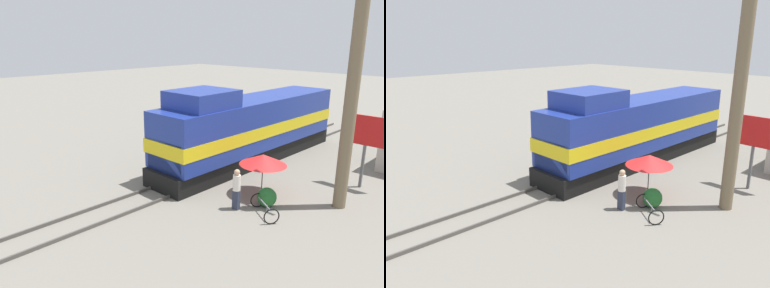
% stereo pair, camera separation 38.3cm
% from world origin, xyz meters
% --- Properties ---
extents(ground_plane, '(120.00, 120.00, 0.00)m').
position_xyz_m(ground_plane, '(0.00, 0.00, 0.00)').
color(ground_plane, slate).
extents(rail_near, '(0.08, 30.47, 0.15)m').
position_xyz_m(rail_near, '(-0.72, 0.00, 0.07)').
color(rail_near, '#4C4742').
rests_on(rail_near, ground_plane).
extents(rail_far, '(0.08, 30.47, 0.15)m').
position_xyz_m(rail_far, '(0.72, 0.00, 0.07)').
color(rail_far, '#4C4742').
rests_on(rail_far, ground_plane).
extents(locomotive, '(2.90, 14.50, 4.70)m').
position_xyz_m(locomotive, '(0.00, 2.05, 2.03)').
color(locomotive, black).
rests_on(locomotive, ground_plane).
extents(utility_pole, '(1.80, 0.54, 11.26)m').
position_xyz_m(utility_pole, '(6.72, -0.06, 5.66)').
color(utility_pole, '#726047').
rests_on(utility_pole, ground_plane).
extents(vendor_umbrella, '(2.22, 2.22, 2.01)m').
position_xyz_m(vendor_umbrella, '(3.51, -1.40, 1.76)').
color(vendor_umbrella, '#4C4C4C').
rests_on(vendor_umbrella, ground_plane).
extents(billboard_sign, '(2.28, 0.12, 3.65)m').
position_xyz_m(billboard_sign, '(6.47, 2.89, 2.72)').
color(billboard_sign, '#595959').
rests_on(billboard_sign, ground_plane).
extents(shrub_cluster, '(0.87, 0.87, 0.87)m').
position_xyz_m(shrub_cluster, '(4.43, -2.32, 0.43)').
color(shrub_cluster, '#236028').
rests_on(shrub_cluster, ground_plane).
extents(person_bystander, '(0.34, 0.34, 1.85)m').
position_xyz_m(person_bystander, '(3.65, -3.51, 1.01)').
color(person_bystander, '#2D3347').
rests_on(person_bystander, ground_plane).
extents(bicycle, '(1.74, 1.48, 0.68)m').
position_xyz_m(bicycle, '(4.88, -3.15, 0.35)').
color(bicycle, black).
rests_on(bicycle, ground_plane).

